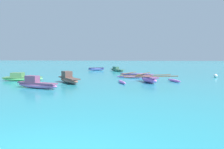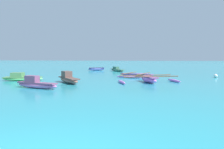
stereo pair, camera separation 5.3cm
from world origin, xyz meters
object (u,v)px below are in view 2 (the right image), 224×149
Objects in this scene: moored_boat_0 at (117,70)px; moored_boat_4 at (68,79)px; moored_boat_6 at (36,84)px; moored_boat_1 at (22,78)px; mooring_buoy_0 at (216,76)px; moored_boat_2 at (149,79)px; moored_boat_5 at (97,69)px; moored_boat_3 at (136,75)px.

moored_boat_0 is 1.27× the size of moored_boat_4.
moored_boat_1 is at bearing 147.40° from moored_boat_6.
moored_boat_2 is at bearing -143.28° from mooring_buoy_0.
moored_boat_5 reaches higher than mooring_buoy_0.
mooring_buoy_0 is at bearing 47.84° from moored_boat_6.
moored_boat_1 is at bearing -108.89° from moored_boat_2.
moored_boat_6 is at bearing -61.39° from moored_boat_4.
moored_boat_0 is at bearing 144.78° from mooring_buoy_0.
moored_boat_1 reaches higher than moored_boat_0.
moored_boat_1 is at bearing -162.74° from mooring_buoy_0.
moored_boat_6 reaches higher than moored_boat_0.
moored_boat_6 is at bearing -147.00° from mooring_buoy_0.
moored_boat_6 is (-7.04, -3.95, 0.02)m from moored_boat_2.
moored_boat_5 is 17.11m from moored_boat_6.
moored_boat_1 is 17.57m from mooring_buoy_0.
moored_boat_2 is at bearing -87.63° from moored_boat_5.
moored_boat_1 is at bearing -129.26° from moored_boat_3.
moored_boat_1 is at bearing -129.28° from moored_boat_5.
moored_boat_0 is 1.12× the size of moored_boat_6.
moored_boat_5 is 0.77× the size of moored_boat_6.
mooring_buoy_0 is (13.51, 8.77, -0.10)m from moored_boat_6.
moored_boat_1 reaches higher than moored_boat_2.
moored_boat_0 is 1.46× the size of moored_boat_5.
moored_boat_4 is at bearing -111.65° from moored_boat_5.
moored_boat_3 is (-1.09, 4.86, -0.10)m from moored_boat_2.
moored_boat_5 is (-6.06, 8.30, 0.09)m from moored_boat_3.
moored_boat_5 is at bearing -172.53° from moored_boat_2.
moored_boat_4 is at bearing -19.13° from moored_boat_1.
moored_boat_0 reaches higher than moored_boat_5.
moored_boat_0 is 12.77m from mooring_buoy_0.
moored_boat_0 is 0.77× the size of moored_boat_3.
moored_boat_0 is 12.81m from moored_boat_2.
moored_boat_3 is 10.28m from moored_boat_5.
moored_boat_5 is (-7.15, 13.16, -0.00)m from moored_boat_2.
moored_boat_5 is (-3.19, 0.98, 0.03)m from moored_boat_0.
moored_boat_6 reaches higher than moored_boat_5.
moored_boat_0 is at bearing 176.97° from moored_boat_2.
moored_boat_0 is at bearing 129.27° from moored_boat_4.
moored_boat_4 is 3.04m from moored_boat_6.
moored_boat_2 is at bearing -15.08° from moored_boat_0.
moored_boat_6 is (0.11, -17.11, 0.02)m from moored_boat_5.
moored_boat_2 is 13.97× the size of mooring_buoy_0.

